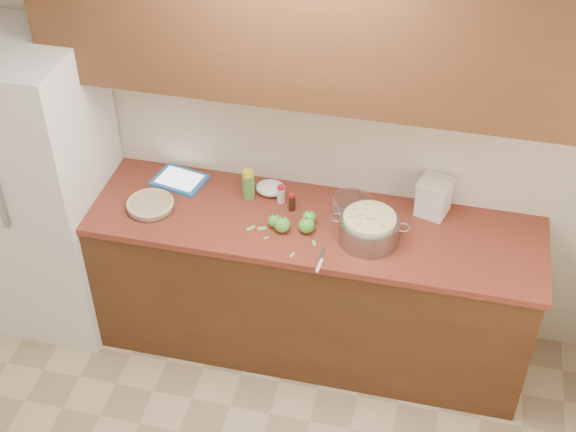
% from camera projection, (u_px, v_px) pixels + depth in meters
% --- Properties ---
extents(room_shell, '(3.60, 3.60, 3.60)m').
position_uv_depth(room_shell, '(204.00, 394.00, 2.89)').
color(room_shell, tan).
rests_on(room_shell, ground).
extents(counter_run, '(2.64, 0.68, 0.92)m').
position_uv_depth(counter_run, '(293.00, 282.00, 4.53)').
color(counter_run, '#4D2C15').
rests_on(counter_run, ground).
extents(upper_cabinets, '(2.60, 0.34, 0.70)m').
position_uv_depth(upper_cabinets, '(302.00, 27.00, 3.70)').
color(upper_cabinets, '#58301B').
rests_on(upper_cabinets, room_shell).
extents(fridge, '(0.70, 0.70, 1.80)m').
position_uv_depth(fridge, '(41.00, 189.00, 4.47)').
color(fridge, white).
rests_on(fridge, ground).
extents(pie, '(0.26, 0.26, 0.04)m').
position_uv_depth(pie, '(150.00, 205.00, 4.30)').
color(pie, silver).
rests_on(pie, counter_run).
extents(colander, '(0.41, 0.31, 0.15)m').
position_uv_depth(colander, '(369.00, 229.00, 4.06)').
color(colander, gray).
rests_on(colander, counter_run).
extents(flour_canister, '(0.20, 0.20, 0.20)m').
position_uv_depth(flour_canister, '(434.00, 197.00, 4.22)').
color(flour_canister, silver).
rests_on(flour_canister, counter_run).
extents(tablet, '(0.32, 0.26, 0.02)m').
position_uv_depth(tablet, '(180.00, 180.00, 4.49)').
color(tablet, '#266DB7').
rests_on(tablet, counter_run).
extents(paring_knife, '(0.03, 0.19, 0.02)m').
position_uv_depth(paring_knife, '(320.00, 264.00, 3.96)').
color(paring_knife, gray).
rests_on(paring_knife, counter_run).
extents(lemon_bottle, '(0.07, 0.07, 0.18)m').
position_uv_depth(lemon_bottle, '(248.00, 185.00, 4.33)').
color(lemon_bottle, '#4C8C38').
rests_on(lemon_bottle, counter_run).
extents(cinnamon_shaker, '(0.04, 0.04, 0.11)m').
position_uv_depth(cinnamon_shaker, '(281.00, 194.00, 4.32)').
color(cinnamon_shaker, beige).
rests_on(cinnamon_shaker, counter_run).
extents(vanilla_bottle, '(0.04, 0.04, 0.11)m').
position_uv_depth(vanilla_bottle, '(292.00, 202.00, 4.27)').
color(vanilla_bottle, black).
rests_on(vanilla_bottle, counter_run).
extents(mixing_bowl, '(0.21, 0.21, 0.08)m').
position_uv_depth(mixing_bowl, '(352.00, 204.00, 4.27)').
color(mixing_bowl, silver).
rests_on(mixing_bowl, counter_run).
extents(paper_towel, '(0.21, 0.19, 0.07)m').
position_uv_depth(paper_towel, '(271.00, 188.00, 4.39)').
color(paper_towel, white).
rests_on(paper_towel, counter_run).
extents(apple_left, '(0.07, 0.07, 0.08)m').
position_uv_depth(apple_left, '(275.00, 221.00, 4.17)').
color(apple_left, '#4EA231').
rests_on(apple_left, counter_run).
extents(apple_center, '(0.08, 0.08, 0.09)m').
position_uv_depth(apple_center, '(309.00, 218.00, 4.19)').
color(apple_center, '#4EA231').
rests_on(apple_center, counter_run).
extents(apple_front, '(0.09, 0.09, 0.10)m').
position_uv_depth(apple_front, '(282.00, 225.00, 4.14)').
color(apple_front, '#4EA231').
rests_on(apple_front, counter_run).
extents(apple_extra, '(0.09, 0.09, 0.10)m').
position_uv_depth(apple_extra, '(307.00, 226.00, 4.13)').
color(apple_extra, '#4EA231').
rests_on(apple_extra, counter_run).
extents(peel_a, '(0.03, 0.03, 0.00)m').
position_uv_depth(peel_a, '(266.00, 238.00, 4.12)').
color(peel_a, '#84B457').
rests_on(peel_a, counter_run).
extents(peel_b, '(0.05, 0.05, 0.00)m').
position_uv_depth(peel_b, '(251.00, 228.00, 4.18)').
color(peel_b, '#84B457').
rests_on(peel_b, counter_run).
extents(peel_c, '(0.03, 0.04, 0.00)m').
position_uv_depth(peel_c, '(292.00, 255.00, 4.02)').
color(peel_c, '#84B457').
rests_on(peel_c, counter_run).
extents(peel_d, '(0.05, 0.04, 0.00)m').
position_uv_depth(peel_d, '(262.00, 228.00, 4.18)').
color(peel_d, '#84B457').
rests_on(peel_d, counter_run).
extents(peel_e, '(0.03, 0.04, 0.00)m').
position_uv_depth(peel_e, '(314.00, 243.00, 4.09)').
color(peel_e, '#84B457').
rests_on(peel_e, counter_run).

